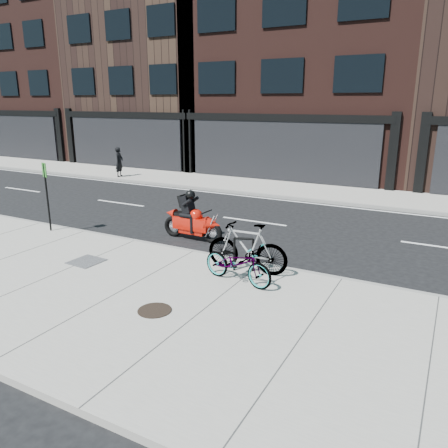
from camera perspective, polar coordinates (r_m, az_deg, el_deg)
The scene contains 14 objects.
ground at distance 13.47m, azimuth 0.41°, elevation -1.65°, with size 120.00×120.00×0.00m, color black.
sidewalk_near at distance 9.60m, azimuth -13.81°, elevation -9.10°, with size 60.00×6.00×0.13m, color gray.
sidewalk_far at distance 20.43m, azimuth 10.60°, elevation 4.28°, with size 60.00×3.50×0.13m, color gray.
building_west at distance 38.21m, azimuth -20.18°, elevation 18.90°, with size 10.00×10.00×13.50m, color black.
building_midwest at distance 31.58m, azimuth -7.04°, elevation 19.19°, with size 10.00×10.00×12.00m, color black.
building_center at distance 27.28m, azimuth 11.81°, elevation 22.20°, with size 12.00×10.00×14.50m, color black.
bike_rack at distance 10.30m, azimuth 2.58°, elevation -3.59°, with size 0.47×0.21×0.83m.
bicycle_front at distance 9.66m, azimuth 1.82°, elevation -5.06°, with size 0.62×1.77×0.93m, color gray.
bicycle_rear at distance 10.23m, azimuth 3.03°, elevation -3.08°, with size 0.56×1.99×1.19m, color gray.
motorcycle at distance 12.99m, azimuth -3.84°, elevation 0.51°, with size 2.05×0.48×1.53m.
pedestrian at distance 24.13m, azimuth -13.52°, elevation 7.88°, with size 0.57×0.37×1.56m, color black.
manhole_cover at distance 8.68m, azimuth -9.05°, elevation -11.07°, with size 0.66×0.66×0.01m, color black.
utility_grate at distance 11.56m, azimuth -17.53°, elevation -4.68°, with size 0.75×0.75×0.01m, color #545457.
sign_post at distance 14.40m, azimuth -22.16°, elevation 4.04°, with size 0.28×0.11×2.11m.
Camera 1 is at (5.98, -11.38, 4.02)m, focal length 35.00 mm.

